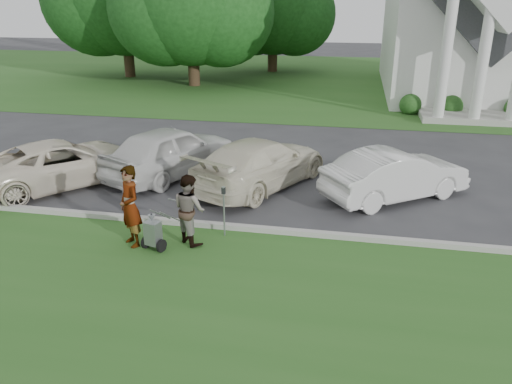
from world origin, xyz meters
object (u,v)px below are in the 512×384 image
(tree_back, at_px, (273,9))
(car_b, at_px, (171,151))
(car_d, at_px, (395,175))
(striping_cart, at_px, (153,234))
(car_a, at_px, (63,163))
(person_left, at_px, (130,207))
(person_right, at_px, (189,210))
(car_c, at_px, (261,163))
(tree_left, at_px, (191,5))
(parking_meter_near, at_px, (224,205))

(tree_back, xyz_separation_m, car_b, (0.93, -25.73, -3.89))
(car_b, relative_size, car_d, 1.11)
(striping_cart, relative_size, car_a, 0.22)
(person_left, relative_size, car_b, 0.40)
(tree_back, xyz_separation_m, car_d, (8.03, -26.40, -4.00))
(tree_back, xyz_separation_m, person_left, (1.79, -30.70, -3.75))
(tree_back, height_order, person_right, tree_back)
(striping_cart, height_order, person_left, person_left)
(car_b, bearing_deg, car_d, -160.70)
(car_c, bearing_deg, tree_back, -55.18)
(tree_back, distance_m, car_a, 27.58)
(car_a, bearing_deg, tree_left, -45.44)
(person_left, bearing_deg, striping_cart, 28.92)
(striping_cart, relative_size, car_b, 0.23)
(car_a, bearing_deg, car_d, -136.64)
(person_right, height_order, car_d, person_right)
(parking_meter_near, bearing_deg, person_left, -156.28)
(striping_cart, relative_size, car_c, 0.21)
(tree_left, distance_m, tree_back, 8.95)
(car_b, height_order, car_c, car_b)
(striping_cart, relative_size, car_d, 0.25)
(tree_left, relative_size, parking_meter_near, 8.17)
(tree_left, relative_size, car_b, 2.17)
(tree_back, bearing_deg, car_a, -94.35)
(tree_back, distance_m, car_b, 26.04)
(car_c, bearing_deg, person_right, 103.53)
(car_a, xyz_separation_m, car_c, (6.08, 1.04, 0.05))
(tree_left, height_order, striping_cart, tree_left)
(car_a, height_order, car_b, car_b)
(person_left, bearing_deg, parking_meter_near, 65.90)
(tree_back, distance_m, car_d, 27.89)
(person_right, distance_m, parking_meter_near, 0.86)
(tree_left, relative_size, person_left, 5.44)
(person_right, relative_size, car_d, 0.39)
(car_a, bearing_deg, striping_cart, 179.51)
(person_left, relative_size, person_right, 1.15)
(person_left, xyz_separation_m, car_d, (6.24, 4.30, -0.25))
(tree_back, height_order, car_b, tree_back)
(tree_left, height_order, car_c, tree_left)
(striping_cart, distance_m, person_left, 0.82)
(person_right, distance_m, car_a, 6.02)
(tree_back, height_order, car_a, tree_back)
(tree_left, relative_size, car_c, 2.05)
(tree_back, bearing_deg, person_right, -84.18)
(car_a, bearing_deg, car_b, -114.95)
(person_right, bearing_deg, striping_cart, 75.43)
(car_a, height_order, car_d, car_d)
(car_b, bearing_deg, car_a, 50.99)
(car_c, distance_m, car_d, 4.03)
(car_c, bearing_deg, striping_cart, 96.78)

